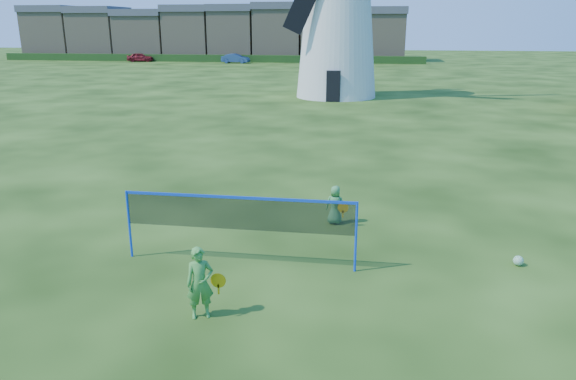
% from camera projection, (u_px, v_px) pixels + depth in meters
% --- Properties ---
extents(ground, '(220.00, 220.00, 0.00)m').
position_uv_depth(ground, '(276.00, 261.00, 11.95)').
color(ground, black).
rests_on(ground, ground).
extents(windmill, '(13.37, 5.73, 17.75)m').
position_uv_depth(windmill, '(338.00, 10.00, 37.70)').
color(windmill, white).
rests_on(windmill, ground).
extents(badminton_net, '(5.05, 0.05, 1.55)m').
position_uv_depth(badminton_net, '(239.00, 214.00, 11.48)').
color(badminton_net, blue).
rests_on(badminton_net, ground).
extents(player_girl, '(0.71, 0.49, 1.33)m').
position_uv_depth(player_girl, '(200.00, 283.00, 9.47)').
color(player_girl, '#45943B').
rests_on(player_girl, ground).
extents(player_boy, '(0.63, 0.43, 1.02)m').
position_uv_depth(player_boy, '(335.00, 205.00, 14.06)').
color(player_boy, '#45904C').
rests_on(player_boy, ground).
extents(play_ball, '(0.22, 0.22, 0.22)m').
position_uv_depth(play_ball, '(518.00, 261.00, 11.69)').
color(play_ball, green).
rests_on(play_ball, ground).
extents(terraced_houses, '(58.52, 8.40, 8.21)m').
position_uv_depth(terraced_houses, '(211.00, 33.00, 82.17)').
color(terraced_houses, '#9E8869').
rests_on(terraced_houses, ground).
extents(hedge, '(62.00, 0.80, 1.00)m').
position_uv_depth(hedge, '(205.00, 58.00, 77.40)').
color(hedge, '#193814').
rests_on(hedge, ground).
extents(car_left, '(3.87, 2.14, 1.25)m').
position_uv_depth(car_left, '(140.00, 57.00, 77.66)').
color(car_left, maroon).
rests_on(car_left, ground).
extents(car_right, '(3.94, 1.60, 1.27)m').
position_uv_depth(car_right, '(236.00, 58.00, 74.63)').
color(car_right, navy).
rests_on(car_right, ground).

